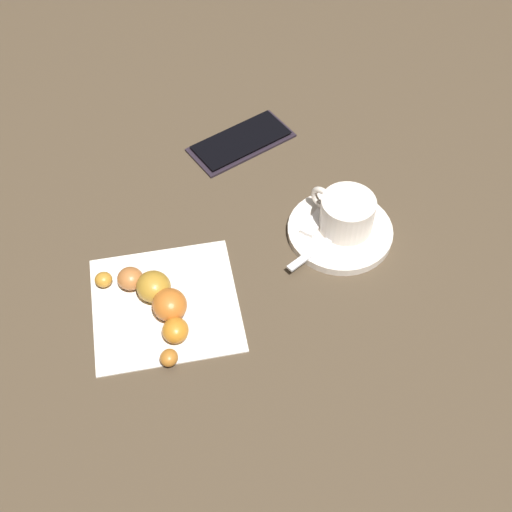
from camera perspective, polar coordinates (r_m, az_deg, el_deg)
The scene contains 8 objects.
ground_plane at distance 0.83m, azimuth 0.40°, elevation -0.15°, with size 1.80×1.80×0.00m, color #443727.
saucer at distance 0.86m, azimuth 7.11°, elevation 2.08°, with size 0.13×0.13×0.01m, color silver.
espresso_cup at distance 0.84m, azimuth 7.63°, elevation 3.61°, with size 0.08×0.08×0.05m.
teaspoon at distance 0.85m, azimuth 6.92°, elevation 2.18°, with size 0.11×0.09×0.01m.
sugar_packet at distance 0.86m, azimuth 5.41°, elevation 3.35°, with size 0.07×0.02×0.01m, color white.
napkin at distance 0.79m, azimuth -7.68°, elevation -4.02°, with size 0.17×0.16×0.00m, color silver.
croissant at distance 0.78m, azimuth -8.39°, elevation -3.67°, with size 0.12×0.14×0.03m.
cell_phone at distance 0.97m, azimuth -1.26°, elevation 9.65°, with size 0.16×0.13×0.01m.
Camera 1 is at (-0.04, -0.51, 0.65)m, focal length 47.30 mm.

